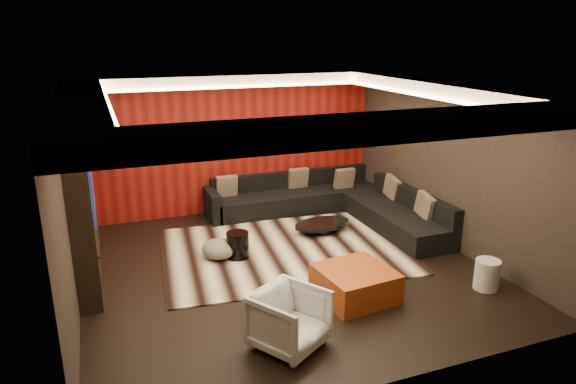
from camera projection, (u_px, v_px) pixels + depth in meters
name	position (u px, v px, depth m)	size (l,w,h in m)	color
floor	(284.00, 269.00, 8.09)	(6.00, 6.00, 0.02)	black
ceiling	(283.00, 87.00, 7.25)	(6.00, 6.00, 0.02)	silver
wall_back	(232.00, 144.00, 10.36)	(6.00, 0.02, 2.80)	black
wall_left	(66.00, 206.00, 6.64)	(0.02, 6.00, 2.80)	black
wall_right	(450.00, 165.00, 8.70)	(0.02, 6.00, 2.80)	black
red_feature_wall	(232.00, 144.00, 10.32)	(5.98, 0.05, 2.78)	#6B0C0A
soffit_back	(234.00, 80.00, 9.70)	(6.00, 0.60, 0.22)	silver
soffit_front	(382.00, 127.00, 4.88)	(6.00, 0.60, 0.22)	silver
soffit_left	(80.00, 105.00, 6.37)	(0.60, 4.80, 0.22)	silver
soffit_right	(441.00, 89.00, 8.21)	(0.60, 4.80, 0.22)	silver
cove_back	(239.00, 87.00, 9.42)	(4.80, 0.08, 0.04)	#FFD899
cove_front	(364.00, 130.00, 5.21)	(4.80, 0.08, 0.04)	#FFD899
cove_left	(109.00, 111.00, 6.51)	(0.08, 4.80, 0.04)	#FFD899
cove_right	(423.00, 95.00, 8.12)	(0.08, 4.80, 0.04)	#FFD899
tv_surround	(82.00, 212.00, 7.32)	(0.30, 2.00, 2.20)	black
tv_screen	(91.00, 187.00, 7.27)	(0.04, 1.30, 0.80)	black
tv_shelf	(97.00, 237.00, 7.50)	(0.04, 1.60, 0.04)	black
rug	(283.00, 250.00, 8.72)	(4.00, 3.00, 0.02)	beige
coffee_table	(322.00, 227.00, 9.48)	(1.10, 1.10, 0.18)	black
drum_stool	(238.00, 245.00, 8.37)	(0.37, 0.37, 0.43)	black
striped_pouf	(219.00, 249.00, 8.38)	(0.56, 0.56, 0.31)	beige
white_side_table	(487.00, 275.00, 7.38)	(0.35, 0.35, 0.44)	silver
orange_ottoman	(355.00, 284.00, 7.13)	(0.96, 0.96, 0.43)	maroon
armchair	(290.00, 320.00, 5.97)	(0.76, 0.78, 0.71)	silver
sectional_sofa	(332.00, 204.00, 10.26)	(3.65, 3.50, 0.75)	black
throw_pillows	(335.00, 186.00, 10.21)	(3.31, 2.83, 0.50)	#C7AF92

